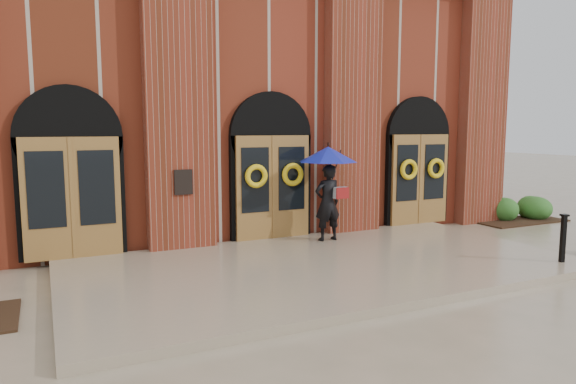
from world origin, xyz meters
TOP-DOWN VIEW (x-y plane):
  - ground at (0.00, 0.00)m, footprint 90.00×90.00m
  - landing at (0.00, 0.15)m, footprint 10.00×5.30m
  - church_building at (0.00, 8.78)m, footprint 16.20×12.53m
  - man_with_umbrella at (1.07, 1.90)m, footprint 1.41×1.41m
  - metal_post at (4.30, -1.90)m, footprint 0.16×0.16m
  - hedge_wall_right at (8.00, 2.20)m, footprint 2.65×1.06m

SIDE VIEW (x-z plane):
  - ground at x=0.00m, z-range 0.00..0.00m
  - landing at x=0.00m, z-range 0.00..0.15m
  - hedge_wall_right at x=8.00m, z-range 0.00..0.68m
  - metal_post at x=4.30m, z-range 0.17..1.15m
  - man_with_umbrella at x=1.07m, z-range 0.60..2.84m
  - church_building at x=0.00m, z-range 0.00..7.00m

